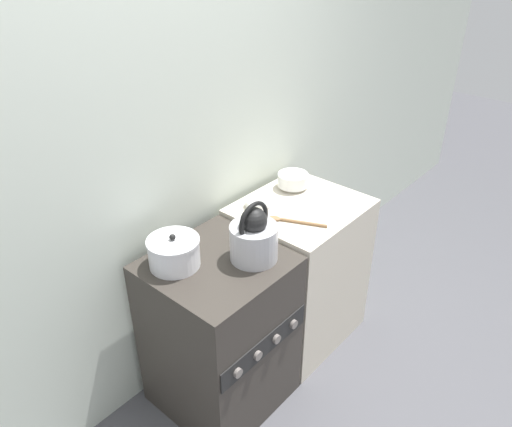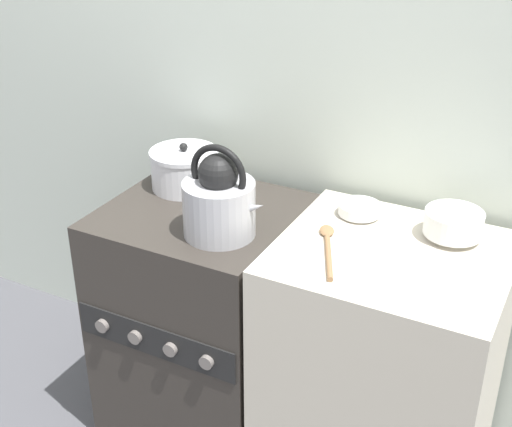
{
  "view_description": "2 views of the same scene",
  "coord_description": "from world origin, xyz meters",
  "px_view_note": "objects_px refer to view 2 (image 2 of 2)",
  "views": [
    {
      "loc": [
        -1.24,
        -1.02,
        2.16
      ],
      "look_at": [
        0.29,
        0.31,
        0.96
      ],
      "focal_mm": 35.0,
      "sensor_mm": 36.0,
      "label": 1
    },
    {
      "loc": [
        1.09,
        -1.41,
        1.88
      ],
      "look_at": [
        0.2,
        0.28,
        0.88
      ],
      "focal_mm": 50.0,
      "sensor_mm": 36.0,
      "label": 2
    }
  ],
  "objects_px": {
    "kettle": "(220,201)",
    "small_ceramic_bowl": "(360,209)",
    "cooking_pot": "(185,169)",
    "enamel_bowl": "(454,223)",
    "stove": "(204,319)"
  },
  "relations": [
    {
      "from": "kettle",
      "to": "small_ceramic_bowl",
      "type": "height_order",
      "value": "kettle"
    },
    {
      "from": "kettle",
      "to": "cooking_pot",
      "type": "relative_size",
      "value": 1.24
    },
    {
      "from": "cooking_pot",
      "to": "enamel_bowl",
      "type": "relative_size",
      "value": 1.37
    },
    {
      "from": "enamel_bowl",
      "to": "stove",
      "type": "bearing_deg",
      "value": -168.23
    },
    {
      "from": "stove",
      "to": "enamel_bowl",
      "type": "relative_size",
      "value": 5.03
    },
    {
      "from": "cooking_pot",
      "to": "enamel_bowl",
      "type": "height_order",
      "value": "cooking_pot"
    },
    {
      "from": "kettle",
      "to": "small_ceramic_bowl",
      "type": "xyz_separation_m",
      "value": [
        0.34,
        0.27,
        -0.07
      ]
    },
    {
      "from": "stove",
      "to": "kettle",
      "type": "height_order",
      "value": "kettle"
    },
    {
      "from": "kettle",
      "to": "small_ceramic_bowl",
      "type": "relative_size",
      "value": 2.21
    },
    {
      "from": "cooking_pot",
      "to": "small_ceramic_bowl",
      "type": "xyz_separation_m",
      "value": [
        0.6,
        0.04,
        -0.03
      ]
    },
    {
      "from": "enamel_bowl",
      "to": "small_ceramic_bowl",
      "type": "relative_size",
      "value": 1.3
    },
    {
      "from": "kettle",
      "to": "small_ceramic_bowl",
      "type": "bearing_deg",
      "value": 38.63
    },
    {
      "from": "stove",
      "to": "cooking_pot",
      "type": "relative_size",
      "value": 3.68
    },
    {
      "from": "enamel_bowl",
      "to": "small_ceramic_bowl",
      "type": "distance_m",
      "value": 0.29
    },
    {
      "from": "stove",
      "to": "small_ceramic_bowl",
      "type": "xyz_separation_m",
      "value": [
        0.47,
        0.17,
        0.46
      ]
    }
  ]
}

